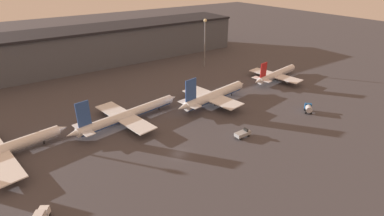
{
  "coord_description": "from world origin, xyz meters",
  "views": [
    {
      "loc": [
        -39.75,
        -64.28,
        51.56
      ],
      "look_at": [
        14.61,
        14.01,
        6.0
      ],
      "focal_mm": 28.0,
      "sensor_mm": 36.0,
      "label": 1
    }
  ],
  "objects": [
    {
      "name": "terminal_building",
      "position": [
        0.0,
        104.81,
        10.33
      ],
      "size": [
        196.97,
        28.43,
        20.58
      ],
      "color": "#4C515B",
      "rests_on": "ground"
    },
    {
      "name": "service_vehicle_1",
      "position": [
        56.55,
        -4.46,
        1.73
      ],
      "size": [
        4.88,
        4.77,
        3.0
      ],
      "rotation": [
        0.0,
        0.0,
        0.75
      ],
      "color": "#195199",
      "rests_on": "ground"
    },
    {
      "name": "service_vehicle_2",
      "position": [
        22.82,
        -3.6,
        1.29
      ],
      "size": [
        5.53,
        2.47,
        2.74
      ],
      "rotation": [
        0.0,
        0.0,
        0.01
      ],
      "color": "#9EA3A8",
      "rests_on": "ground"
    },
    {
      "name": "airplane_2",
      "position": [
        31.61,
        22.89,
        3.44
      ],
      "size": [
        39.79,
        27.52,
        13.89
      ],
      "rotation": [
        0.0,
        0.0,
        0.17
      ],
      "color": "white",
      "rests_on": "ground"
    },
    {
      "name": "airplane_3",
      "position": [
        74.42,
        27.24,
        2.92
      ],
      "size": [
        36.13,
        27.03,
        11.33
      ],
      "rotation": [
        0.0,
        0.0,
        0.17
      ],
      "color": "silver",
      "rests_on": "ground"
    },
    {
      "name": "airplane_1",
      "position": [
        -4.12,
        27.89,
        2.91
      ],
      "size": [
        45.46,
        30.15,
        13.03
      ],
      "rotation": [
        0.0,
        0.0,
        0.17
      ],
      "color": "white",
      "rests_on": "ground"
    },
    {
      "name": "lamp_post_1",
      "position": [
        59.0,
        65.7,
        16.44
      ],
      "size": [
        1.8,
        1.8,
        25.98
      ],
      "color": "slate",
      "rests_on": "ground"
    },
    {
      "name": "ground",
      "position": [
        0.0,
        0.0,
        0.0
      ],
      "size": [
        600.0,
        600.0,
        0.0
      ],
      "primitive_type": "plane",
      "color": "#423F44"
    }
  ]
}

